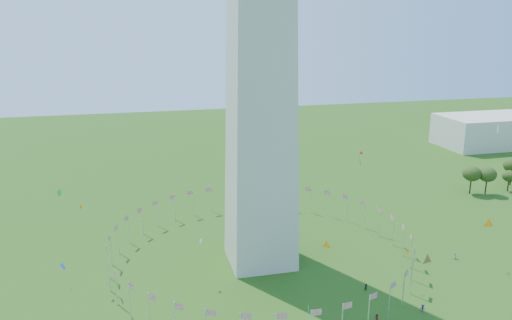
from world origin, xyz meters
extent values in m
cylinder|color=silver|center=(40.00, 50.00, 4.50)|extent=(0.24, 0.24, 9.00)
cylinder|color=silver|center=(39.39, 56.95, 4.50)|extent=(0.24, 0.24, 9.00)
cylinder|color=silver|center=(37.59, 63.68, 4.50)|extent=(0.24, 0.24, 9.00)
cylinder|color=silver|center=(34.64, 70.00, 4.50)|extent=(0.24, 0.24, 9.00)
cylinder|color=silver|center=(30.64, 75.71, 4.50)|extent=(0.24, 0.24, 9.00)
cylinder|color=silver|center=(25.71, 80.64, 4.50)|extent=(0.24, 0.24, 9.00)
cylinder|color=silver|center=(20.00, 84.64, 4.50)|extent=(0.24, 0.24, 9.00)
cylinder|color=silver|center=(13.68, 87.59, 4.50)|extent=(0.24, 0.24, 9.00)
cylinder|color=silver|center=(6.95, 89.39, 4.50)|extent=(0.24, 0.24, 9.00)
cylinder|color=silver|center=(0.00, 90.00, 4.50)|extent=(0.24, 0.24, 9.00)
cylinder|color=silver|center=(-6.95, 89.39, 4.50)|extent=(0.24, 0.24, 9.00)
cylinder|color=silver|center=(-13.68, 87.59, 4.50)|extent=(0.24, 0.24, 9.00)
cylinder|color=silver|center=(-20.00, 84.64, 4.50)|extent=(0.24, 0.24, 9.00)
cylinder|color=silver|center=(-25.71, 80.64, 4.50)|extent=(0.24, 0.24, 9.00)
cylinder|color=silver|center=(-30.64, 75.71, 4.50)|extent=(0.24, 0.24, 9.00)
cylinder|color=silver|center=(-34.64, 70.00, 4.50)|extent=(0.24, 0.24, 9.00)
cylinder|color=silver|center=(-37.59, 63.68, 4.50)|extent=(0.24, 0.24, 9.00)
cylinder|color=silver|center=(-39.39, 56.95, 4.50)|extent=(0.24, 0.24, 9.00)
cylinder|color=silver|center=(-40.00, 50.00, 4.50)|extent=(0.24, 0.24, 9.00)
cylinder|color=silver|center=(-39.39, 43.05, 4.50)|extent=(0.24, 0.24, 9.00)
cylinder|color=silver|center=(-37.59, 36.32, 4.50)|extent=(0.24, 0.24, 9.00)
cylinder|color=silver|center=(-34.64, 30.00, 4.50)|extent=(0.24, 0.24, 9.00)
cylinder|color=silver|center=(-30.64, 24.29, 4.50)|extent=(0.24, 0.24, 9.00)
cylinder|color=silver|center=(13.68, 12.41, 4.50)|extent=(0.24, 0.24, 9.00)
cylinder|color=silver|center=(20.00, 15.36, 4.50)|extent=(0.24, 0.24, 9.00)
cylinder|color=silver|center=(25.71, 19.36, 4.50)|extent=(0.24, 0.24, 9.00)
cylinder|color=silver|center=(30.64, 24.29, 4.50)|extent=(0.24, 0.24, 9.00)
cylinder|color=silver|center=(34.64, 30.00, 4.50)|extent=(0.24, 0.24, 9.00)
cylinder|color=silver|center=(37.59, 36.32, 4.50)|extent=(0.24, 0.24, 9.00)
cylinder|color=silver|center=(39.39, 43.05, 4.50)|extent=(0.24, 0.24, 9.00)
cube|color=beige|center=(150.00, 150.00, 8.00)|extent=(50.00, 30.00, 16.00)
imported|color=#53131D|center=(17.48, 15.72, 0.93)|extent=(0.82, 1.03, 1.86)
imported|color=black|center=(21.14, 28.36, 0.90)|extent=(0.98, 0.82, 1.80)
imported|color=#33184A|center=(29.26, 16.59, 0.94)|extent=(1.31, 0.88, 1.87)
imported|color=gray|center=(52.54, 38.00, 0.94)|extent=(0.94, 1.09, 1.88)
plane|color=orange|center=(42.06, 14.64, 20.91)|extent=(2.53, 1.07, 2.69)
plane|color=white|center=(33.65, 5.69, 44.23)|extent=(1.47, 1.61, 2.16)
plane|color=green|center=(-45.99, 26.06, 31.56)|extent=(0.60, 1.45, 1.57)
plane|color=orange|center=(-44.98, 49.15, 20.09)|extent=(0.75, 1.69, 1.85)
plane|color=white|center=(-17.15, 42.13, 11.22)|extent=(1.33, 0.11, 1.33)
plane|color=green|center=(11.79, 16.58, 36.41)|extent=(1.77, 0.59, 1.78)
plane|color=yellow|center=(48.50, 48.66, 39.80)|extent=(0.10, 1.32, 1.32)
plane|color=orange|center=(23.31, 15.65, 15.99)|extent=(0.29, 1.38, 1.40)
plane|color=green|center=(1.71, 16.10, 5.20)|extent=(1.70, 1.50, 2.07)
plane|color=blue|center=(-50.53, 48.94, 5.00)|extent=(0.97, 1.59, 1.47)
plane|color=red|center=(23.43, 39.89, 31.64)|extent=(0.94, 0.20, 0.96)
plane|color=yellow|center=(24.62, 9.96, 16.72)|extent=(2.07, 0.42, 2.08)
plane|color=orange|center=(10.27, 28.19, 13.29)|extent=(1.66, 2.10, 2.60)
ellipsoid|color=#364F1A|center=(91.57, 84.53, 5.34)|extent=(6.84, 6.84, 10.68)
ellipsoid|color=#364F1A|center=(97.05, 82.75, 5.21)|extent=(6.67, 6.67, 10.42)
ellipsoid|color=#364F1A|center=(107.64, 83.47, 4.09)|extent=(5.23, 5.23, 8.18)
ellipsoid|color=#364F1A|center=(114.14, 89.81, 5.50)|extent=(7.04, 7.04, 11.00)
camera|label=1|loc=(-31.16, -70.75, 62.99)|focal=35.00mm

